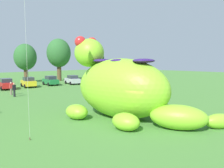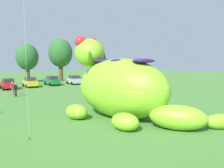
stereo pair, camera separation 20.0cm
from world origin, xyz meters
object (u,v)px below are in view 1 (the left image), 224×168
at_px(giant_inflatable_creature, 121,87).
at_px(spectator_near_inflatable, 14,90).
at_px(car_red, 6,84).
at_px(spectator_by_cars, 11,89).
at_px(car_green, 51,81).
at_px(car_silver, 72,80).
at_px(car_yellow, 28,82).

height_order(giant_inflatable_creature, spectator_near_inflatable, giant_inflatable_creature).
relative_size(giant_inflatable_creature, car_red, 2.92).
bearing_deg(spectator_by_cars, car_green, 36.80).
distance_m(car_silver, spectator_near_inflatable, 15.69).
distance_m(giant_inflatable_creature, car_red, 24.70).
bearing_deg(car_yellow, car_green, 2.49).
height_order(giant_inflatable_creature, car_yellow, giant_inflatable_creature).
relative_size(car_silver, spectator_near_inflatable, 2.55).
bearing_deg(spectator_near_inflatable, car_yellow, 57.25).
bearing_deg(car_green, spectator_near_inflatable, -137.90).
xyz_separation_m(car_silver, spectator_by_cars, (-13.51, -5.88, -0.01)).
distance_m(car_red, spectator_near_inflatable, 8.52).
height_order(giant_inflatable_creature, car_green, giant_inflatable_creature).
relative_size(car_red, car_green, 1.00).
bearing_deg(car_silver, car_green, 161.55).
bearing_deg(car_yellow, spectator_by_cars, -127.48).
relative_size(car_green, spectator_by_cars, 2.51).
xyz_separation_m(car_red, spectator_by_cars, (-1.60, -6.63, -0.01)).
distance_m(giant_inflatable_creature, spectator_near_inflatable, 16.54).
xyz_separation_m(car_silver, spectator_near_inflatable, (-13.73, -7.58, -0.01)).
bearing_deg(car_green, giant_inflatable_creature, -106.80).
bearing_deg(spectator_near_inflatable, giant_inflatable_creature, -82.25).
bearing_deg(giant_inflatable_creature, spectator_near_inflatable, 97.75).
relative_size(car_red, car_silver, 0.99).
height_order(car_red, car_silver, same).
distance_m(giant_inflatable_creature, car_silver, 26.57).
distance_m(car_red, car_green, 8.03).
xyz_separation_m(car_red, car_silver, (11.91, -0.75, 0.00)).
distance_m(car_green, spectator_by_cars, 11.99).
distance_m(car_red, car_silver, 11.93).
bearing_deg(spectator_by_cars, spectator_near_inflatable, -97.63).
bearing_deg(car_yellow, car_silver, -7.82).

